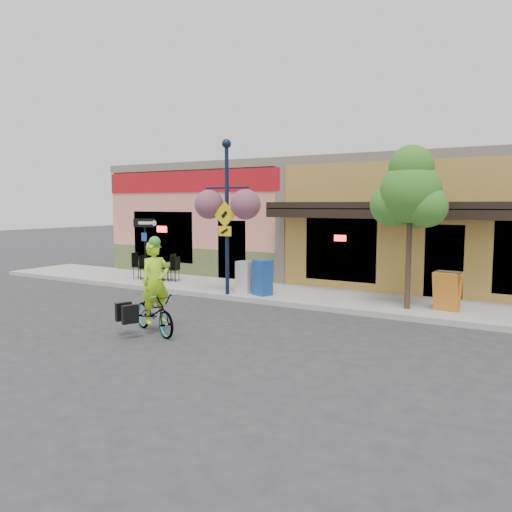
{
  "coord_description": "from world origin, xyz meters",
  "views": [
    {
      "loc": [
        6.97,
        -11.87,
        2.89
      ],
      "look_at": [
        -0.27,
        0.5,
        1.4
      ],
      "focal_mm": 35.0,
      "sensor_mm": 36.0,
      "label": 1
    }
  ],
  "objects_px": {
    "cyclist_rider": "(156,293)",
    "street_tree": "(409,227)",
    "newspaper_box_grey": "(245,277)",
    "bicycle": "(154,313)",
    "newspaper_box_blue": "(263,278)",
    "building": "(349,220)",
    "one_way_sign": "(146,252)",
    "lamp_post": "(227,218)"
  },
  "relations": [
    {
      "from": "lamp_post",
      "to": "building",
      "type": "bearing_deg",
      "value": 77.4
    },
    {
      "from": "newspaper_box_grey",
      "to": "street_tree",
      "type": "relative_size",
      "value": 0.23
    },
    {
      "from": "one_way_sign",
      "to": "newspaper_box_blue",
      "type": "xyz_separation_m",
      "value": [
        4.28,
        0.44,
        -0.59
      ]
    },
    {
      "from": "lamp_post",
      "to": "one_way_sign",
      "type": "bearing_deg",
      "value": 178.71
    },
    {
      "from": "bicycle",
      "to": "lamp_post",
      "type": "height_order",
      "value": "lamp_post"
    },
    {
      "from": "one_way_sign",
      "to": "building",
      "type": "bearing_deg",
      "value": 51.57
    },
    {
      "from": "newspaper_box_blue",
      "to": "newspaper_box_grey",
      "type": "xyz_separation_m",
      "value": [
        -0.68,
        0.09,
        -0.04
      ]
    },
    {
      "from": "one_way_sign",
      "to": "newspaper_box_blue",
      "type": "bearing_deg",
      "value": 1.67
    },
    {
      "from": "bicycle",
      "to": "cyclist_rider",
      "type": "height_order",
      "value": "cyclist_rider"
    },
    {
      "from": "building",
      "to": "cyclist_rider",
      "type": "bearing_deg",
      "value": -92.63
    },
    {
      "from": "bicycle",
      "to": "newspaper_box_blue",
      "type": "relative_size",
      "value": 1.67
    },
    {
      "from": "newspaper_box_blue",
      "to": "bicycle",
      "type": "bearing_deg",
      "value": -71.17
    },
    {
      "from": "lamp_post",
      "to": "one_way_sign",
      "type": "xyz_separation_m",
      "value": [
        -3.3,
        0.0,
        -1.21
      ]
    },
    {
      "from": "newspaper_box_blue",
      "to": "lamp_post",
      "type": "bearing_deg",
      "value": -135.13
    },
    {
      "from": "bicycle",
      "to": "newspaper_box_blue",
      "type": "xyz_separation_m",
      "value": [
        0.17,
        4.62,
        0.22
      ]
    },
    {
      "from": "cyclist_rider",
      "to": "newspaper_box_blue",
      "type": "height_order",
      "value": "cyclist_rider"
    },
    {
      "from": "building",
      "to": "newspaper_box_grey",
      "type": "relative_size",
      "value": 18.43
    },
    {
      "from": "bicycle",
      "to": "one_way_sign",
      "type": "distance_m",
      "value": 5.92
    },
    {
      "from": "bicycle",
      "to": "newspaper_box_blue",
      "type": "distance_m",
      "value": 4.63
    },
    {
      "from": "one_way_sign",
      "to": "newspaper_box_grey",
      "type": "relative_size",
      "value": 2.29
    },
    {
      "from": "cyclist_rider",
      "to": "lamp_post",
      "type": "height_order",
      "value": "lamp_post"
    },
    {
      "from": "one_way_sign",
      "to": "newspaper_box_blue",
      "type": "relative_size",
      "value": 2.11
    },
    {
      "from": "building",
      "to": "bicycle",
      "type": "relative_size",
      "value": 10.17
    },
    {
      "from": "building",
      "to": "one_way_sign",
      "type": "bearing_deg",
      "value": -124.26
    },
    {
      "from": "lamp_post",
      "to": "newspaper_box_blue",
      "type": "bearing_deg",
      "value": 22.59
    },
    {
      "from": "building",
      "to": "newspaper_box_blue",
      "type": "bearing_deg",
      "value": -93.41
    },
    {
      "from": "cyclist_rider",
      "to": "newspaper_box_blue",
      "type": "relative_size",
      "value": 1.7
    },
    {
      "from": "building",
      "to": "newspaper_box_grey",
      "type": "height_order",
      "value": "building"
    },
    {
      "from": "street_tree",
      "to": "newspaper_box_grey",
      "type": "bearing_deg",
      "value": -178.5
    },
    {
      "from": "cyclist_rider",
      "to": "newspaper_box_grey",
      "type": "bearing_deg",
      "value": 29.15
    },
    {
      "from": "newspaper_box_grey",
      "to": "newspaper_box_blue",
      "type": "bearing_deg",
      "value": -4.19
    },
    {
      "from": "bicycle",
      "to": "one_way_sign",
      "type": "bearing_deg",
      "value": 66.93
    },
    {
      "from": "building",
      "to": "street_tree",
      "type": "height_order",
      "value": "building"
    },
    {
      "from": "cyclist_rider",
      "to": "street_tree",
      "type": "bearing_deg",
      "value": -19.76
    },
    {
      "from": "newspaper_box_blue",
      "to": "street_tree",
      "type": "relative_size",
      "value": 0.25
    },
    {
      "from": "newspaper_box_grey",
      "to": "building",
      "type": "bearing_deg",
      "value": 83.84
    },
    {
      "from": "one_way_sign",
      "to": "newspaper_box_grey",
      "type": "height_order",
      "value": "one_way_sign"
    },
    {
      "from": "newspaper_box_blue",
      "to": "street_tree",
      "type": "bearing_deg",
      "value": 23.94
    },
    {
      "from": "cyclist_rider",
      "to": "street_tree",
      "type": "xyz_separation_m",
      "value": [
        4.38,
        4.84,
        1.39
      ]
    },
    {
      "from": "street_tree",
      "to": "building",
      "type": "bearing_deg",
      "value": 122.03
    },
    {
      "from": "newspaper_box_blue",
      "to": "street_tree",
      "type": "height_order",
      "value": "street_tree"
    },
    {
      "from": "cyclist_rider",
      "to": "street_tree",
      "type": "relative_size",
      "value": 0.42
    }
  ]
}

